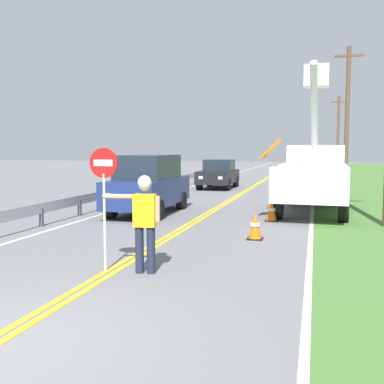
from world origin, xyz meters
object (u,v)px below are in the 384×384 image
at_px(utility_pole_mid, 347,113).
at_px(utility_pole_far, 338,132).
at_px(flagger_worker, 144,218).
at_px(utility_bucket_truck, 314,173).
at_px(traffic_cone_tail, 273,200).
at_px(oncoming_suv_nearest, 149,184).
at_px(traffic_cone_mid, 272,211).
at_px(traffic_cone_lead, 255,226).
at_px(stop_sign_paddle, 104,181).
at_px(oncoming_sedan_second, 218,174).

xyz_separation_m(utility_pole_mid, utility_pole_far, (0.44, 21.52, -0.40)).
height_order(flagger_worker, utility_bucket_truck, utility_bucket_truck).
bearing_deg(traffic_cone_tail, oncoming_suv_nearest, -147.47).
bearing_deg(traffic_cone_mid, flagger_worker, -104.07).
relative_size(oncoming_suv_nearest, utility_pole_far, 0.57).
bearing_deg(traffic_cone_tail, traffic_cone_lead, -88.83).
relative_size(stop_sign_paddle, oncoming_sedan_second, 0.57).
bearing_deg(flagger_worker, utility_pole_mid, 78.15).
distance_m(utility_bucket_truck, utility_pole_mid, 14.32).
bearing_deg(oncoming_suv_nearest, flagger_worker, -69.91).
distance_m(utility_pole_mid, traffic_cone_mid, 17.65).
xyz_separation_m(stop_sign_paddle, utility_pole_far, (6.16, 45.22, 2.53)).
xyz_separation_m(utility_bucket_truck, utility_pole_mid, (1.98, 13.82, 3.22)).
height_order(oncoming_suv_nearest, traffic_cone_lead, oncoming_suv_nearest).
bearing_deg(utility_pole_far, traffic_cone_tail, -96.44).
bearing_deg(oncoming_sedan_second, stop_sign_paddle, -84.71).
xyz_separation_m(traffic_cone_lead, traffic_cone_mid, (0.13, 3.08, 0.00)).
bearing_deg(utility_pole_mid, oncoming_sedan_second, -145.59).
bearing_deg(oncoming_suv_nearest, utility_pole_far, 77.83).
bearing_deg(oncoming_sedan_second, utility_bucket_truck, -57.90).
distance_m(flagger_worker, stop_sign_paddle, 1.02).
relative_size(utility_pole_mid, traffic_cone_tail, 12.70).
height_order(stop_sign_paddle, oncoming_sedan_second, stop_sign_paddle).
bearing_deg(flagger_worker, traffic_cone_lead, 67.12).
xyz_separation_m(utility_bucket_truck, traffic_cone_mid, (-1.27, -2.99, -1.08)).
bearing_deg(flagger_worker, traffic_cone_tail, 81.87).
bearing_deg(utility_pole_far, oncoming_suv_nearest, -102.17).
bearing_deg(traffic_cone_mid, traffic_cone_lead, -92.46).
relative_size(oncoming_sedan_second, traffic_cone_mid, 5.88).
distance_m(flagger_worker, utility_pole_mid, 24.40).
bearing_deg(utility_pole_mid, traffic_cone_mid, -100.94).
bearing_deg(traffic_cone_lead, utility_pole_far, 84.73).
height_order(utility_pole_far, traffic_cone_lead, utility_pole_far).
distance_m(flagger_worker, oncoming_suv_nearest, 7.94).
height_order(oncoming_sedan_second, utility_pole_mid, utility_pole_mid).
bearing_deg(traffic_cone_lead, flagger_worker, -112.88).
bearing_deg(traffic_cone_tail, utility_pole_mid, 75.42).
bearing_deg(utility_pole_mid, stop_sign_paddle, -103.57).
xyz_separation_m(flagger_worker, oncoming_sedan_second, (-2.49, 18.52, -0.21)).
bearing_deg(traffic_cone_tail, flagger_worker, -98.13).
height_order(utility_pole_mid, utility_pole_far, utility_pole_mid).
height_order(utility_bucket_truck, utility_pole_far, utility_pole_far).
relative_size(oncoming_sedan_second, traffic_cone_tail, 5.88).
bearing_deg(utility_pole_far, traffic_cone_mid, -95.50).
distance_m(utility_pole_mid, traffic_cone_lead, 20.62).
height_order(oncoming_suv_nearest, oncoming_sedan_second, oncoming_suv_nearest).
xyz_separation_m(oncoming_suv_nearest, traffic_cone_mid, (4.44, -0.64, -0.72)).
distance_m(stop_sign_paddle, utility_pole_far, 45.71).
height_order(traffic_cone_lead, traffic_cone_mid, same).
height_order(utility_bucket_truck, traffic_cone_tail, utility_bucket_truck).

